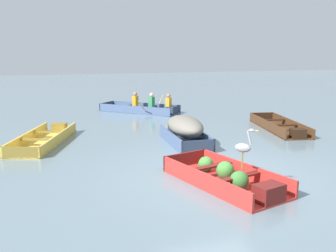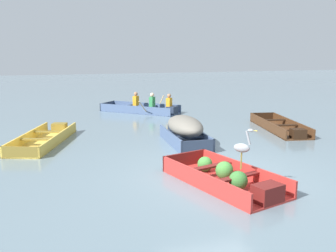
# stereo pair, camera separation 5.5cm
# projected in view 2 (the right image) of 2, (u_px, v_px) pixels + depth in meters

# --- Properties ---
(ground_plane) EXTENTS (80.00, 80.00, 0.00)m
(ground_plane) POSITION_uv_depth(u_px,v_px,m) (220.00, 173.00, 8.59)
(ground_plane) COLOR slate
(dinghy_red_foreground) EXTENTS (1.90, 3.03, 0.43)m
(dinghy_red_foreground) POSITION_uv_depth(u_px,v_px,m) (226.00, 178.00, 7.81)
(dinghy_red_foreground) COLOR #AD2D28
(dinghy_red_foreground) RESTS_ON ground
(skiff_yellow_near_moored) EXTENTS (2.15, 3.60, 0.32)m
(skiff_yellow_near_moored) POSITION_uv_depth(u_px,v_px,m) (45.00, 139.00, 11.53)
(skiff_yellow_near_moored) COLOR #E5BC47
(skiff_yellow_near_moored) RESTS_ON ground
(skiff_dark_varnish_mid_moored) EXTENTS (1.67, 3.57, 0.34)m
(skiff_dark_varnish_mid_moored) POSITION_uv_depth(u_px,v_px,m) (280.00, 127.00, 13.24)
(skiff_dark_varnish_mid_moored) COLOR #4C2D19
(skiff_dark_varnish_mid_moored) RESTS_ON ground
(skiff_slate_blue_outer_moored) EXTENTS (1.11, 2.52, 0.84)m
(skiff_slate_blue_outer_moored) POSITION_uv_depth(u_px,v_px,m) (185.00, 128.00, 11.25)
(skiff_slate_blue_outer_moored) COLOR #475B7F
(skiff_slate_blue_outer_moored) RESTS_ON ground
(rowboat_slate_blue_with_crew) EXTENTS (3.45, 3.34, 0.93)m
(rowboat_slate_blue_with_crew) POSITION_uv_depth(u_px,v_px,m) (145.00, 108.00, 17.10)
(rowboat_slate_blue_with_crew) COLOR #475B7F
(rowboat_slate_blue_with_crew) RESTS_ON ground
(heron_on_dinghy) EXTENTS (0.38, 0.37, 0.84)m
(heron_on_dinghy) POSITION_uv_depth(u_px,v_px,m) (243.00, 147.00, 7.39)
(heron_on_dinghy) COLOR olive
(heron_on_dinghy) RESTS_ON dinghy_red_foreground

